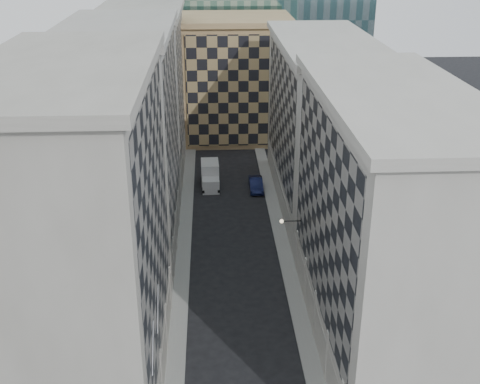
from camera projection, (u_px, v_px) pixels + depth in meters
name	position (u px, v px, depth m)	size (l,w,h in m)	color
sidewalk_west	(184.00, 250.00, 62.89)	(1.50, 100.00, 0.15)	gray
sidewalk_east	(283.00, 248.00, 63.38)	(1.50, 100.00, 0.15)	gray
bldg_left_a	(84.00, 238.00, 40.52)	(10.80, 22.80, 23.70)	gray
bldg_left_b	(125.00, 140.00, 60.83)	(10.80, 22.80, 22.70)	#9A968F
bldg_left_c	(145.00, 91.00, 81.14)	(10.80, 22.80, 21.70)	gray
bldg_right_a	(384.00, 224.00, 45.80)	(10.80, 26.80, 20.70)	#AAA69C
bldg_right_b	(322.00, 124.00, 70.67)	(10.80, 28.80, 19.70)	#AAA69C
tan_block	(236.00, 78.00, 94.09)	(16.80, 14.80, 18.80)	tan
flagpoles_left	(155.00, 327.00, 37.73)	(0.10, 6.33, 2.33)	gray
bracket_lamp	(284.00, 221.00, 55.38)	(1.98, 0.36, 0.36)	black
box_truck	(210.00, 176.00, 78.25)	(2.41, 5.62, 3.05)	silver
dark_car	(256.00, 184.00, 77.16)	(1.67, 4.79, 1.58)	#10163B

